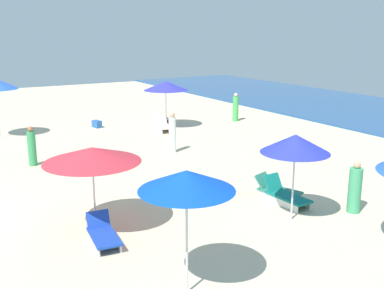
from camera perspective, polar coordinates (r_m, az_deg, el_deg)
umbrella_2 at (r=23.95m, az=-3.25°, el=7.23°), size 2.29×2.29×2.43m
lounge_chair_2_0 at (r=25.90m, az=-3.77°, el=3.32°), size 1.31×0.62×0.57m
lounge_chair_2_1 at (r=23.38m, az=-3.54°, el=2.26°), size 1.40×0.83×0.65m
umbrella_3 at (r=12.31m, az=12.61°, el=0.10°), size 1.83×1.83×2.35m
lounge_chair_3_0 at (r=13.92m, az=11.44°, el=-6.17°), size 1.53×0.66×0.76m
lounge_chair_3_1 at (r=14.37m, az=10.40°, el=-5.53°), size 1.50×1.03×0.65m
umbrella_4 at (r=8.51m, az=-0.66°, el=-4.47°), size 1.82×1.82×2.49m
umbrella_5 at (r=11.62m, az=-12.22°, el=-1.24°), size 2.43×2.43×2.19m
lounge_chair_5_0 at (r=11.45m, az=-10.90°, el=-10.84°), size 1.38×0.73×0.64m
beachgoer_0 at (r=26.02m, az=5.39°, el=4.50°), size 0.43×0.43×1.58m
beachgoer_1 at (r=18.34m, az=-19.12°, el=-0.33°), size 0.43×0.43×1.50m
beachgoer_3 at (r=13.68m, az=19.42°, el=-5.21°), size 0.47×0.47×1.48m
beachgoer_4 at (r=19.18m, az=-2.44°, el=1.38°), size 0.42×0.42×1.70m
cooler_box_0 at (r=24.76m, az=-11.65°, el=2.49°), size 0.61×0.41×0.37m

